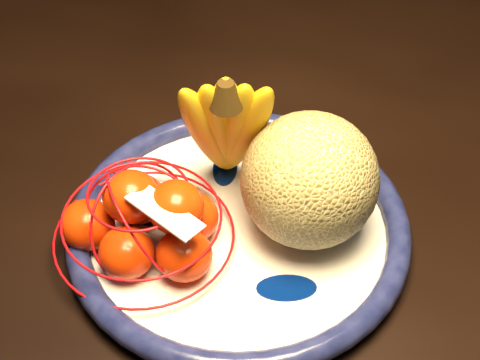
% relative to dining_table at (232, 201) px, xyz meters
% --- Properties ---
extents(dining_table, '(1.55, 1.00, 0.75)m').
position_rel_dining_table_xyz_m(dining_table, '(0.00, 0.00, 0.00)').
color(dining_table, black).
rests_on(dining_table, ground).
extents(fruit_bowl, '(0.34, 0.34, 0.03)m').
position_rel_dining_table_xyz_m(fruit_bowl, '(0.03, -0.12, 0.09)').
color(fruit_bowl, white).
rests_on(fruit_bowl, dining_table).
extents(cantaloupe, '(0.13, 0.13, 0.13)m').
position_rel_dining_table_xyz_m(cantaloupe, '(0.09, -0.11, 0.16)').
color(cantaloupe, olive).
rests_on(cantaloupe, fruit_bowl).
extents(banana_bunch, '(0.12, 0.11, 0.18)m').
position_rel_dining_table_xyz_m(banana_bunch, '(0.01, -0.07, 0.18)').
color(banana_bunch, gold).
rests_on(banana_bunch, fruit_bowl).
extents(mandarin_bag, '(0.22, 0.22, 0.11)m').
position_rel_dining_table_xyz_m(mandarin_bag, '(-0.05, -0.16, 0.13)').
color(mandarin_bag, '#EC3D0D').
rests_on(mandarin_bag, fruit_bowl).
extents(price_tag, '(0.08, 0.06, 0.01)m').
position_rel_dining_table_xyz_m(price_tag, '(-0.03, -0.18, 0.17)').
color(price_tag, white).
rests_on(price_tag, mandarin_bag).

